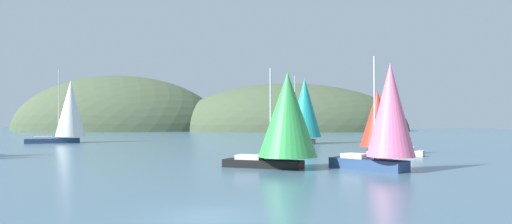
{
  "coord_description": "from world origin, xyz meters",
  "views": [
    {
      "loc": [
        3.07,
        -17.15,
        3.82
      ],
      "look_at": [
        0.0,
        33.39,
        4.69
      ],
      "focal_mm": 30.96,
      "sensor_mm": 36.0,
      "label": 1
    }
  ],
  "objects_px": {
    "sailboat_pink_spinnaker": "(388,115)",
    "sailboat_teal_sail": "(304,109)",
    "sailboat_green_sail": "(286,117)",
    "sailboat_scarlet_sail": "(379,121)",
    "sailboat_white_mainsail": "(69,111)"
  },
  "relations": [
    {
      "from": "sailboat_teal_sail",
      "to": "sailboat_pink_spinnaker",
      "type": "bearing_deg",
      "value": -83.13
    },
    {
      "from": "sailboat_teal_sail",
      "to": "sailboat_scarlet_sail",
      "type": "xyz_separation_m",
      "value": [
        7.01,
        -21.69,
        -1.75
      ]
    },
    {
      "from": "sailboat_scarlet_sail",
      "to": "sailboat_white_mainsail",
      "type": "height_order",
      "value": "sailboat_white_mainsail"
    },
    {
      "from": "sailboat_pink_spinnaker",
      "to": "sailboat_scarlet_sail",
      "type": "xyz_separation_m",
      "value": [
        2.57,
        15.17,
        -0.42
      ]
    },
    {
      "from": "sailboat_pink_spinnaker",
      "to": "sailboat_white_mainsail",
      "type": "height_order",
      "value": "sailboat_white_mainsail"
    },
    {
      "from": "sailboat_green_sail",
      "to": "sailboat_pink_spinnaker",
      "type": "bearing_deg",
      "value": -10.08
    },
    {
      "from": "sailboat_pink_spinnaker",
      "to": "sailboat_teal_sail",
      "type": "xyz_separation_m",
      "value": [
        -4.44,
        36.85,
        1.33
      ]
    },
    {
      "from": "sailboat_scarlet_sail",
      "to": "sailboat_white_mainsail",
      "type": "relative_size",
      "value": 0.64
    },
    {
      "from": "sailboat_pink_spinnaker",
      "to": "sailboat_white_mainsail",
      "type": "bearing_deg",
      "value": 138.89
    },
    {
      "from": "sailboat_green_sail",
      "to": "sailboat_scarlet_sail",
      "type": "bearing_deg",
      "value": 53.9
    },
    {
      "from": "sailboat_pink_spinnaker",
      "to": "sailboat_white_mainsail",
      "type": "distance_m",
      "value": 57.05
    },
    {
      "from": "sailboat_green_sail",
      "to": "sailboat_teal_sail",
      "type": "relative_size",
      "value": 0.75
    },
    {
      "from": "sailboat_pink_spinnaker",
      "to": "sailboat_green_sail",
      "type": "bearing_deg",
      "value": 169.92
    },
    {
      "from": "sailboat_pink_spinnaker",
      "to": "sailboat_teal_sail",
      "type": "height_order",
      "value": "sailboat_teal_sail"
    },
    {
      "from": "sailboat_scarlet_sail",
      "to": "sailboat_white_mainsail",
      "type": "bearing_deg",
      "value": 153.87
    }
  ]
}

